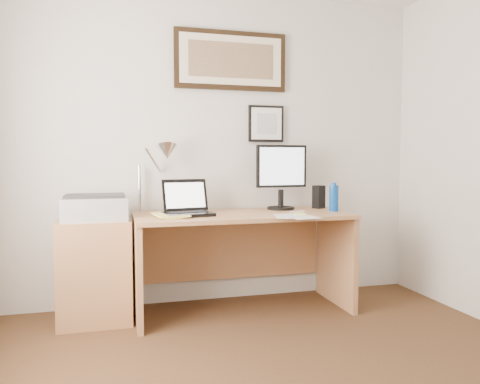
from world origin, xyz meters
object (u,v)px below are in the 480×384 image
object	(u,v)px
water_bottle	(334,198)
book	(156,216)
side_cabinet	(95,271)
lcd_monitor	(281,174)
laptop	(187,207)
printer	(95,207)
desk	(239,242)

from	to	relation	value
water_bottle	book	world-z (taller)	water_bottle
side_cabinet	lcd_monitor	xyz separation A→B (m)	(1.45, 0.13, 0.68)
book	lcd_monitor	distance (m)	1.10
laptop	lcd_monitor	bearing A→B (deg)	12.55
side_cabinet	water_bottle	bearing A→B (deg)	-3.58
water_bottle	lcd_monitor	bearing A→B (deg)	145.53
water_bottle	book	xyz separation A→B (m)	(-1.38, -0.04, -0.09)
water_bottle	printer	distance (m)	1.79
lcd_monitor	water_bottle	bearing A→B (deg)	-34.47
side_cabinet	lcd_monitor	world-z (taller)	lcd_monitor
side_cabinet	book	distance (m)	0.59
water_bottle	lcd_monitor	size ratio (longest dim) A/B	0.39
laptop	printer	bearing A→B (deg)	175.64
book	laptop	xyz separation A→B (m)	(0.23, 0.10, 0.05)
book	desk	size ratio (longest dim) A/B	0.18
laptop	book	bearing A→B (deg)	-157.53
side_cabinet	desk	distance (m)	1.08
side_cabinet	laptop	xyz separation A→B (m)	(0.65, -0.05, 0.44)
printer	side_cabinet	bearing A→B (deg)	169.59
side_cabinet	lcd_monitor	bearing A→B (deg)	4.99
water_bottle	desk	distance (m)	0.81
book	printer	size ratio (longest dim) A/B	0.66
desk	laptop	bearing A→B (deg)	-168.43
side_cabinet	printer	size ratio (longest dim) A/B	1.66
water_bottle	printer	xyz separation A→B (m)	(-1.78, 0.11, -0.03)
book	lcd_monitor	size ratio (longest dim) A/B	0.56
lcd_monitor	printer	distance (m)	1.46
side_cabinet	laptop	distance (m)	0.79
water_bottle	lcd_monitor	world-z (taller)	lcd_monitor
side_cabinet	laptop	bearing A→B (deg)	-4.46
book	laptop	bearing A→B (deg)	22.47
side_cabinet	desk	size ratio (longest dim) A/B	0.46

